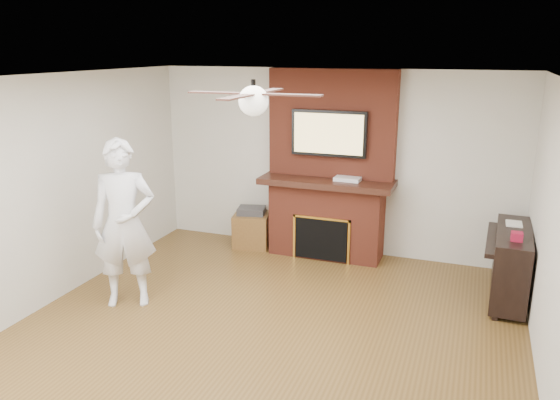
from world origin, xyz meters
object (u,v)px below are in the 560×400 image
(person, at_px, (124,224))
(side_table, at_px, (252,228))
(fireplace, at_px, (328,184))
(piano, at_px, (510,263))

(person, xyz_separation_m, side_table, (0.57, 2.16, -0.66))
(fireplace, relative_size, side_table, 4.25)
(person, relative_size, piano, 1.46)
(person, height_order, piano, person)
(side_table, bearing_deg, piano, -22.90)
(person, relative_size, side_table, 3.15)
(fireplace, bearing_deg, side_table, -176.51)
(piano, bearing_deg, side_table, 172.03)
(fireplace, bearing_deg, person, -126.85)
(side_table, bearing_deg, fireplace, -9.21)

